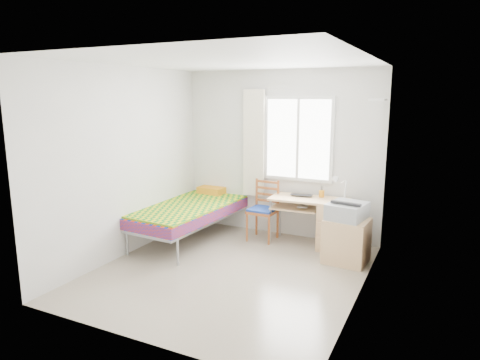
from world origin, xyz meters
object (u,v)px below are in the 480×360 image
Objects in this scene: desk at (328,222)px; bed at (193,208)px; printer at (347,210)px; chair at (264,206)px; cabinet at (346,241)px.

bed is at bearing -170.23° from desk.
printer is at bearing 5.06° from bed.
chair is at bearing 179.83° from desk.
bed is 2.08m from desk.
bed is 1.96× the size of desk.
chair is at bearing 168.24° from cabinet.
desk is (2.03, 0.46, -0.08)m from bed.
cabinet is (2.39, 0.01, -0.17)m from bed.
desk is at bearing 133.52° from cabinet.
desk is 0.63m from printer.
bed reaches higher than printer.
cabinet is 0.41m from printer.
printer reaches higher than desk.
bed is 2.39m from printer.
bed is 2.44× the size of chair.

